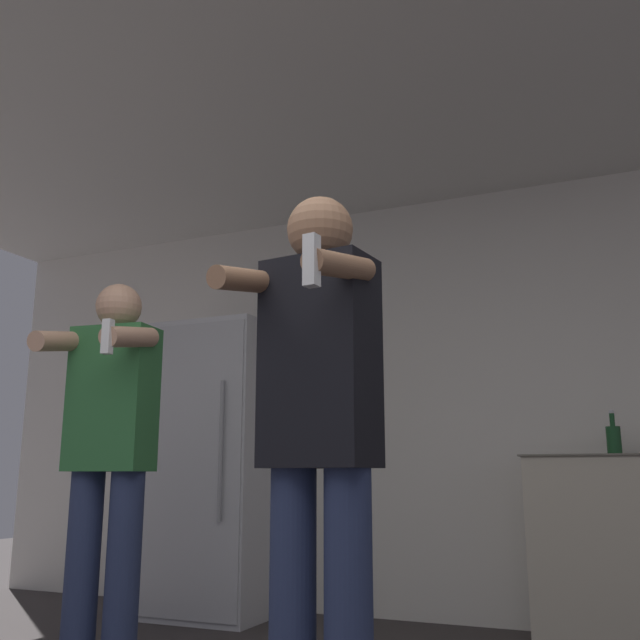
{
  "coord_description": "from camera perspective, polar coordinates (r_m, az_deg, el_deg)",
  "views": [
    {
      "loc": [
        0.89,
        -0.98,
        0.82
      ],
      "look_at": [
        0.04,
        0.98,
        1.29
      ],
      "focal_mm": 40.0,
      "sensor_mm": 36.0,
      "label": 1
    }
  ],
  "objects": [
    {
      "name": "person_woman_foreground",
      "position": [
        2.13,
        -0.08,
        -9.15
      ],
      "size": [
        0.42,
        0.47,
        1.69
      ],
      "color": "navy",
      "rests_on": "ground_plane"
    },
    {
      "name": "ceiling_slab",
      "position": [
        3.27,
        4.19,
        20.09
      ],
      "size": [
        7.0,
        3.79,
        0.05
      ],
      "color": "silver",
      "rests_on": "wall_back"
    },
    {
      "name": "bottle_clear_vodka",
      "position": [
        4.03,
        22.45,
        -8.77
      ],
      "size": [
        0.07,
        0.07,
        0.23
      ],
      "color": "#194723",
      "rests_on": "counter"
    },
    {
      "name": "person_man_side",
      "position": [
        3.27,
        -16.54,
        -9.89
      ],
      "size": [
        0.46,
        0.48,
        1.68
      ],
      "color": "navy",
      "rests_on": "ground_plane"
    },
    {
      "name": "refrigerator",
      "position": [
        4.59,
        -8.27,
        -11.5
      ],
      "size": [
        0.75,
        0.69,
        1.76
      ],
      "color": "silver",
      "rests_on": "ground_plane"
    },
    {
      "name": "wall_back",
      "position": [
        4.39,
        11.72,
        -6.2
      ],
      "size": [
        7.0,
        0.06,
        2.55
      ],
      "color": "silver",
      "rests_on": "ground_plane"
    }
  ]
}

